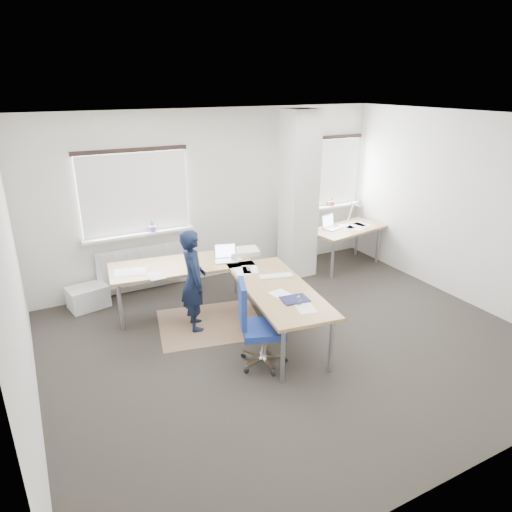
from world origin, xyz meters
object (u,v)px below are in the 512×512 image
desk_main (230,277)px  desk_side (347,230)px  task_chair (260,343)px  person (194,280)px

desk_main → desk_side: (2.72, 0.95, -0.01)m
desk_main → desk_side: size_ratio=1.93×
desk_main → task_chair: bearing=-89.1°
desk_main → desk_side: bearing=27.1°
desk_main → person: 0.50m
desk_main → task_chair: size_ratio=2.68×
desk_side → person: person is taller
task_chair → desk_side: bearing=56.0°
desk_main → person: person is taller
desk_side → person: (-3.21, -0.85, 0.02)m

